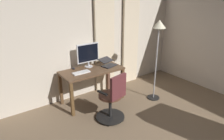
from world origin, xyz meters
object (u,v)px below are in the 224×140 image
computer_monitor (88,54)px  computer_mouse (74,68)px  computer_keyboard (81,72)px  floor_lamp (158,37)px  desk (92,74)px  laptop (108,63)px  office_chair (113,99)px

computer_monitor → computer_mouse: 0.45m
computer_keyboard → computer_mouse: computer_mouse is taller
floor_lamp → computer_mouse: bearing=-32.5°
desk → computer_monitor: (-0.04, -0.20, 0.41)m
computer_monitor → computer_mouse: computer_monitor is taller
computer_monitor → computer_keyboard: size_ratio=1.46×
desk → laptop: 0.45m
computer_monitor → floor_lamp: 1.54m
office_chair → floor_lamp: size_ratio=0.54×
laptop → floor_lamp: size_ratio=0.22×
laptop → computer_mouse: 0.77m
desk → computer_mouse: bearing=-38.5°
computer_monitor → laptop: bearing=151.7°
floor_lamp → computer_monitor: bearing=-38.3°
computer_mouse → floor_lamp: (-1.51, 0.97, 0.66)m
laptop → desk: bearing=-15.3°
office_chair → laptop: office_chair is taller
desk → computer_keyboard: 0.31m
desk → office_chair: 0.88m
computer_keyboard → laptop: (-0.70, -0.04, 0.04)m
laptop → floor_lamp: 1.23m
computer_keyboard → desk: bearing=-170.2°
office_chair → computer_monitor: bearing=73.1°
office_chair → computer_monitor: 1.23m
office_chair → computer_mouse: (0.24, -1.10, 0.33)m
laptop → floor_lamp: bearing=122.8°
computer_mouse → computer_monitor: bearing=172.9°
desk → computer_monitor: size_ratio=2.53×
computer_keyboard → floor_lamp: bearing=155.7°
computer_monitor → office_chair: bearing=84.5°
laptop → floor_lamp: (-0.79, 0.72, 0.62)m
computer_mouse → office_chair: bearing=102.4°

